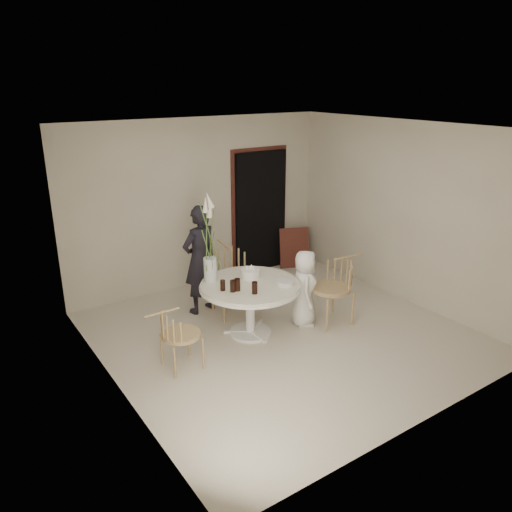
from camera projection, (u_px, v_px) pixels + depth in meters
ground at (282, 334)px, 6.72m from camera, size 4.50×4.50×0.00m
room_shell at (285, 218)px, 6.17m from camera, size 4.50×4.50×4.50m
doorway at (260, 212)px, 8.68m from camera, size 1.00×0.10×2.10m
door_trim at (259, 208)px, 8.69m from camera, size 1.12×0.03×2.22m
table at (250, 292)px, 6.52m from camera, size 1.33×1.33×0.73m
picture_frame at (294, 248)px, 9.02m from camera, size 0.56×0.35×0.72m
chair_far at (229, 269)px, 7.23m from camera, size 0.60×0.64×0.98m
chair_right at (339, 280)px, 6.90m from camera, size 0.60×0.56×0.95m
chair_left at (172, 331)px, 5.72m from camera, size 0.48×0.46×0.79m
girl at (200, 260)px, 7.13m from camera, size 0.65×0.50×1.60m
boy at (305, 288)px, 6.82m from camera, size 0.58×0.63×1.08m
birthday_cake at (250, 273)px, 6.65m from camera, size 0.25×0.25×0.17m
cola_tumbler_a at (233, 286)px, 6.21m from camera, size 0.08×0.08×0.15m
cola_tumbler_b at (255, 288)px, 6.15m from camera, size 0.09×0.09×0.15m
cola_tumbler_c at (223, 285)px, 6.25m from camera, size 0.08×0.08×0.14m
cola_tumbler_d at (237, 285)px, 6.23m from camera, size 0.09×0.09×0.16m
plate_stack at (285, 283)px, 6.43m from camera, size 0.26×0.26×0.06m
flower_vase at (210, 250)px, 6.43m from camera, size 0.17×0.17×1.20m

